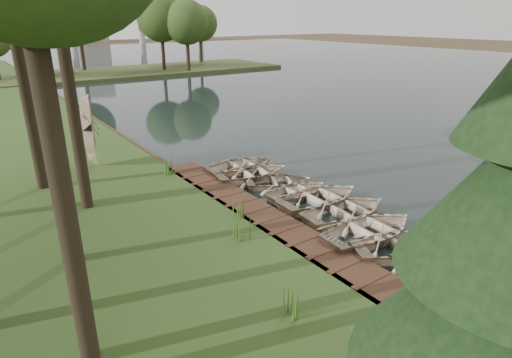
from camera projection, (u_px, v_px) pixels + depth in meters
ground at (301, 216)px, 17.45m from camera, size 300.00×300.00×0.00m
water at (385, 88)px, 48.90m from camera, size 130.00×200.00×0.05m
boardwalk at (270, 223)px, 16.54m from camera, size 1.60×16.00×0.30m
peninsula at (110, 73)px, 59.87m from camera, size 50.00×14.00×0.45m
far_trees at (79, 27)px, 55.88m from camera, size 45.60×5.60×8.80m
bridge at (40, 19)px, 113.22m from camera, size 95.90×4.00×8.60m
building_a at (87, 12)px, 137.36m from camera, size 10.00×8.00×18.00m
rowboat_0 at (447, 256)px, 13.72m from camera, size 3.91×3.03×0.75m
rowboat_1 at (407, 244)px, 14.42m from camera, size 4.53×3.94×0.78m
rowboat_2 at (371, 228)px, 15.43m from camera, size 4.14×3.04×0.83m
rowboat_3 at (347, 209)px, 17.02m from camera, size 4.11×3.10×0.80m
rowboat_4 at (320, 196)px, 18.20m from camera, size 4.10×3.00×0.83m
rowboat_5 at (298, 190)px, 19.09m from camera, size 3.17×2.29×0.65m
rowboat_6 at (279, 180)px, 20.24m from camera, size 3.85×3.40×0.66m
rowboat_7 at (253, 171)px, 21.18m from camera, size 4.17×3.27×0.79m
rowboat_8 at (241, 164)px, 22.21m from camera, size 3.99×2.97×0.79m
stored_rowboat at (95, 159)px, 22.23m from camera, size 4.26×3.57×0.76m
reeds_0 at (288, 302)px, 10.97m from camera, size 0.60×0.60×0.88m
reeds_1 at (241, 224)px, 14.93m from camera, size 0.60×0.60×1.04m
reeds_2 at (236, 206)px, 16.45m from camera, size 0.60×0.60×0.97m
reeds_3 at (170, 164)px, 21.01m from camera, size 0.60×0.60×1.07m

